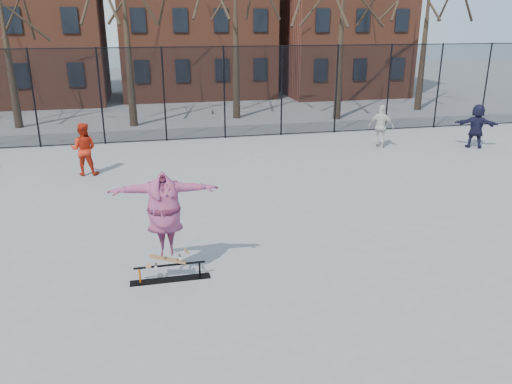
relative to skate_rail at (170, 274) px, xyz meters
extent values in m
plane|color=slate|center=(1.99, -0.45, -0.14)|extent=(100.00, 100.00, 0.00)
cube|color=black|center=(0.00, 0.00, -0.13)|extent=(1.63, 0.25, 0.01)
cylinder|color=#E25A0D|center=(-0.60, 0.00, 0.03)|extent=(0.04, 0.04, 0.33)
cylinder|color=black|center=(0.60, 0.00, 0.03)|extent=(0.04, 0.04, 0.33)
cylinder|color=black|center=(0.00, 0.00, 0.19)|extent=(1.43, 0.05, 0.05)
imported|color=#783D9A|center=(-0.03, 0.00, 1.18)|extent=(2.16, 0.75, 1.73)
imported|color=red|center=(-2.37, 8.06, 0.76)|extent=(0.97, 0.81, 1.79)
imported|color=beige|center=(9.15, 9.35, 0.74)|extent=(1.09, 0.97, 1.77)
imported|color=#1A1933|center=(12.99, 8.53, 0.77)|extent=(1.72, 1.31, 1.81)
cylinder|color=black|center=(-4.61, 12.55, 1.86)|extent=(0.07, 0.07, 4.00)
cylinder|color=black|center=(-2.01, 12.55, 1.86)|extent=(0.07, 0.07, 4.00)
cylinder|color=black|center=(0.59, 12.55, 1.86)|extent=(0.07, 0.07, 4.00)
cylinder|color=black|center=(3.19, 12.55, 1.86)|extent=(0.07, 0.07, 4.00)
cylinder|color=black|center=(5.79, 12.55, 1.86)|extent=(0.07, 0.07, 4.00)
cylinder|color=black|center=(8.39, 12.55, 1.86)|extent=(0.07, 0.07, 4.00)
cylinder|color=black|center=(10.99, 12.55, 1.86)|extent=(0.07, 0.07, 4.00)
cylinder|color=black|center=(13.59, 12.55, 1.86)|extent=(0.07, 0.07, 4.00)
cylinder|color=black|center=(16.19, 12.55, 1.86)|extent=(0.07, 0.07, 4.00)
cube|color=black|center=(1.99, 12.55, 1.86)|extent=(34.00, 0.01, 4.00)
cylinder|color=black|center=(1.99, 12.55, 3.82)|extent=(34.00, 0.04, 0.04)
cone|color=black|center=(-6.51, 17.35, 2.17)|extent=(0.40, 0.40, 4.62)
cone|color=black|center=(-1.01, 16.05, 2.17)|extent=(0.40, 0.40, 4.62)
cone|color=black|center=(4.49, 17.35, 2.17)|extent=(0.40, 0.40, 4.62)
cone|color=black|center=(9.99, 16.05, 2.17)|extent=(0.40, 0.40, 4.62)
cone|color=black|center=(15.49, 17.35, 2.17)|extent=(0.40, 0.40, 4.62)
cube|color=brown|center=(-7.01, 25.55, 5.86)|extent=(9.00, 7.00, 12.00)
cube|color=brown|center=(13.49, 25.55, 5.36)|extent=(8.00, 7.00, 11.00)
camera|label=1|loc=(-0.27, -9.21, 4.90)|focal=35.00mm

